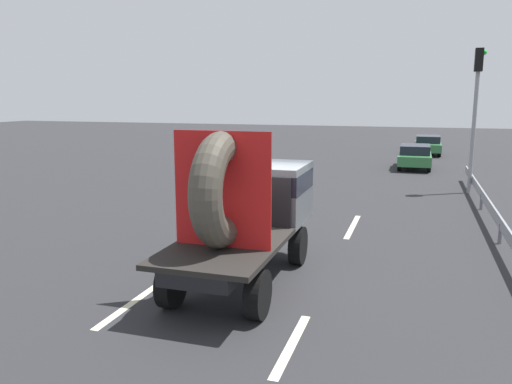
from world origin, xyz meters
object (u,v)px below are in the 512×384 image
(flatbed_truck, at_px, (249,203))
(traffic_light, at_px, (476,100))
(distant_sedan, at_px, (415,156))
(oncoming_car, at_px, (428,144))

(flatbed_truck, relative_size, traffic_light, 0.88)
(flatbed_truck, bearing_deg, distant_sedan, 80.14)
(flatbed_truck, xyz_separation_m, distant_sedan, (3.32, 19.10, -0.92))
(flatbed_truck, relative_size, distant_sedan, 1.27)
(distant_sedan, bearing_deg, flatbed_truck, -99.86)
(distant_sedan, distance_m, traffic_light, 7.97)
(distant_sedan, xyz_separation_m, traffic_light, (2.23, -7.00, 3.08))
(traffic_light, height_order, oncoming_car, traffic_light)
(traffic_light, relative_size, oncoming_car, 1.46)
(flatbed_truck, distance_m, traffic_light, 13.48)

